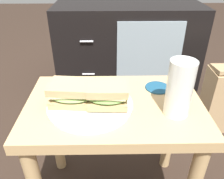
# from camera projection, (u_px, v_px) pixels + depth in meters

# --- Properties ---
(side_table) EXTENTS (0.56, 0.36, 0.46)m
(side_table) POSITION_uv_depth(u_px,v_px,m) (114.00, 125.00, 0.76)
(side_table) COLOR tan
(side_table) RESTS_ON ground
(tv_cabinet) EXTENTS (0.96, 0.46, 0.58)m
(tv_cabinet) POSITION_uv_depth(u_px,v_px,m) (127.00, 46.00, 1.61)
(tv_cabinet) COLOR black
(tv_cabinet) RESTS_ON ground
(plate) EXTENTS (0.26, 0.26, 0.01)m
(plate) POSITION_uv_depth(u_px,v_px,m) (90.00, 105.00, 0.70)
(plate) COLOR silver
(plate) RESTS_ON side_table
(sandwich_front) EXTENTS (0.15, 0.11, 0.07)m
(sandwich_front) POSITION_uv_depth(u_px,v_px,m) (72.00, 93.00, 0.69)
(sandwich_front) COLOR tan
(sandwich_front) RESTS_ON plate
(sandwich_back) EXTENTS (0.13, 0.10, 0.07)m
(sandwich_back) POSITION_uv_depth(u_px,v_px,m) (108.00, 95.00, 0.67)
(sandwich_back) COLOR tan
(sandwich_back) RESTS_ON plate
(beer_glass) EXTENTS (0.07, 0.07, 0.17)m
(beer_glass) POSITION_uv_depth(u_px,v_px,m) (179.00, 90.00, 0.63)
(beer_glass) COLOR silver
(beer_glass) RESTS_ON side_table
(coaster) EXTENTS (0.08, 0.08, 0.01)m
(coaster) POSITION_uv_depth(u_px,v_px,m) (157.00, 88.00, 0.79)
(coaster) COLOR navy
(coaster) RESTS_ON side_table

